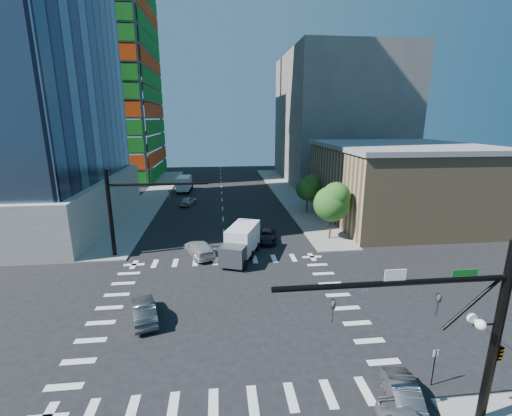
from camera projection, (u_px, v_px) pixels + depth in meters
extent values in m
plane|color=black|center=(228.00, 308.00, 26.03)|extent=(160.00, 160.00, 0.00)
cube|color=silver|center=(228.00, 308.00, 26.02)|extent=(20.00, 20.00, 0.01)
cube|color=gray|center=(287.00, 193.00, 65.79)|extent=(5.00, 60.00, 0.15)
cube|color=gray|center=(154.00, 196.00, 63.17)|extent=(5.00, 60.00, 0.15)
cube|color=#9F998E|center=(0.00, 202.00, 46.17)|extent=(30.00, 30.00, 6.00)
cube|color=#167B1D|center=(152.00, 71.00, 77.90)|extent=(0.12, 24.00, 49.00)
cube|color=red|center=(72.00, 61.00, 64.46)|extent=(24.00, 0.12, 49.00)
cube|color=#9C815B|center=(399.00, 184.00, 48.54)|extent=(20.00, 22.00, 10.00)
cube|color=slate|center=(403.00, 146.00, 47.20)|extent=(20.50, 22.50, 0.60)
cube|color=#655F5B|center=(338.00, 119.00, 78.21)|extent=(24.00, 30.00, 28.00)
cylinder|color=black|center=(496.00, 338.00, 14.99)|extent=(0.40, 0.40, 9.00)
cylinder|color=black|center=(394.00, 283.00, 13.74)|extent=(10.00, 0.24, 0.24)
cylinder|color=black|center=(473.00, 303.00, 14.39)|extent=(2.50, 0.14, 2.50)
imported|color=black|center=(437.00, 305.00, 14.22)|extent=(0.16, 0.20, 1.00)
imported|color=black|center=(333.00, 311.00, 13.75)|extent=(0.16, 0.20, 1.00)
imported|color=black|center=(499.00, 350.00, 15.18)|extent=(0.53, 2.48, 1.00)
cube|color=white|center=(395.00, 275.00, 13.65)|extent=(0.90, 0.04, 0.50)
cube|color=#0C5917|center=(465.00, 273.00, 13.97)|extent=(1.10, 0.04, 0.28)
cylinder|color=black|center=(486.00, 325.00, 14.75)|extent=(1.20, 0.08, 0.08)
sphere|color=white|center=(472.00, 318.00, 14.89)|extent=(0.44, 0.44, 0.44)
sphere|color=white|center=(480.00, 325.00, 14.41)|extent=(0.44, 0.44, 0.44)
cylinder|color=black|center=(110.00, 213.00, 34.71)|extent=(0.40, 0.40, 9.00)
cylinder|color=black|center=(159.00, 184.00, 34.50)|extent=(10.00, 0.24, 0.24)
imported|color=black|center=(169.00, 195.00, 34.88)|extent=(0.16, 0.20, 1.00)
cylinder|color=#382316|center=(330.00, 229.00, 40.47)|extent=(0.20, 0.20, 2.27)
sphere|color=#15511A|center=(331.00, 204.00, 39.69)|extent=(4.16, 4.16, 4.16)
sphere|color=#3E6E24|center=(336.00, 196.00, 39.20)|extent=(3.25, 3.25, 3.25)
cylinder|color=#382316|center=(307.00, 206.00, 52.09)|extent=(0.20, 0.20, 1.92)
sphere|color=#15511A|center=(308.00, 189.00, 51.43)|extent=(3.52, 3.52, 3.52)
sphere|color=#3E6E24|center=(311.00, 184.00, 50.97)|extent=(2.75, 2.75, 2.75)
cylinder|color=black|center=(434.00, 368.00, 18.21)|extent=(0.06, 0.06, 2.20)
cube|color=silver|center=(436.00, 353.00, 17.98)|extent=(0.30, 0.03, 0.40)
imported|color=#535358|center=(405.00, 399.00, 16.73)|extent=(2.07, 4.14, 1.30)
imported|color=black|center=(267.00, 236.00, 40.06)|extent=(2.66, 4.83, 1.28)
imported|color=silver|center=(199.00, 249.00, 35.83)|extent=(3.95, 5.75, 1.55)
imported|color=#AAAEB2|center=(188.00, 201.00, 56.69)|extent=(2.91, 4.53, 1.44)
imported|color=#48494D|center=(144.00, 311.00, 24.34)|extent=(2.71, 4.64, 1.44)
cube|color=silver|center=(240.00, 241.00, 34.71)|extent=(4.06, 5.59, 2.63)
cube|color=#414149|center=(240.00, 247.00, 34.88)|extent=(2.82, 2.53, 1.92)
cube|color=white|center=(185.00, 182.00, 67.38)|extent=(2.59, 4.98, 2.53)
cube|color=#414149|center=(185.00, 185.00, 67.54)|extent=(2.33, 1.87, 1.85)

